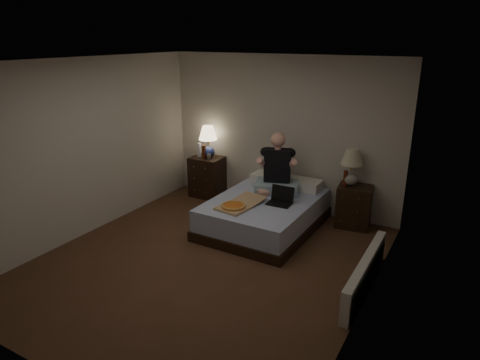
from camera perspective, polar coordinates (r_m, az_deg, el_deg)
The scene contains 19 objects.
floor at distance 5.62m, azimuth -4.61°, elevation -10.83°, with size 4.00×4.50×0.00m, color #543424.
ceiling at distance 4.90m, azimuth -5.40°, elevation 15.51°, with size 4.00×4.50×0.00m, color white.
wall_back at distance 7.03m, azimuth 5.47°, elevation 6.18°, with size 4.00×2.50×0.00m, color beige.
wall_front at distance 3.64m, azimuth -25.56°, elevation -7.94°, with size 4.00×2.50×0.00m, color beige.
wall_left at distance 6.44m, azimuth -19.88°, elevation 3.96°, with size 4.50×2.50×0.00m, color beige.
wall_right at distance 4.37m, azimuth 17.25°, elevation -2.51°, with size 4.50×2.50×0.00m, color beige.
bed at distance 6.44m, azimuth 3.26°, elevation -4.49°, with size 1.39×1.85×0.46m, color #5E77BC.
nightstand_left at distance 7.71m, azimuth -4.27°, elevation 0.50°, with size 0.55×0.50×0.72m, color black.
nightstand_right at distance 6.70m, azimuth 14.96°, elevation -3.38°, with size 0.49×0.44×0.64m, color black.
lamp_left at distance 7.53m, azimuth -4.27°, elevation 5.11°, with size 0.32×0.32×0.56m, color navy, non-canonical shape.
lamp_right at distance 6.53m, azimuth 14.62°, elevation 1.67°, with size 0.32×0.32×0.56m, color #999890, non-canonical shape.
water_bottle at distance 7.60m, azimuth -5.46°, elevation 4.00°, with size 0.07×0.07×0.25m, color silver.
soda_can at distance 7.45m, azimuth -4.17°, elevation 3.14°, with size 0.07×0.07×0.10m, color beige.
beer_bottle_left at distance 7.50m, azimuth -4.83°, elevation 3.75°, with size 0.06×0.06×0.23m, color #54200C.
beer_bottle_right at distance 6.54m, azimuth 13.86°, elevation 0.23°, with size 0.06×0.06×0.23m, color #59190C.
person at distance 6.52m, azimuth 4.99°, elevation 2.25°, with size 0.66×0.52×0.93m, color black, non-canonical shape.
laptop at distance 6.14m, azimuth 5.29°, elevation -2.21°, with size 0.34×0.28×0.24m, color black, non-canonical shape.
pizza_box at distance 5.98m, azimuth -0.88°, elevation -3.55°, with size 0.40×0.76×0.08m, color tan, non-canonical shape.
radiator at distance 5.17m, azimuth 16.33°, elevation -11.92°, with size 0.10×1.60×0.40m, color silver.
Camera 1 is at (2.79, -4.02, 2.77)m, focal length 32.00 mm.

